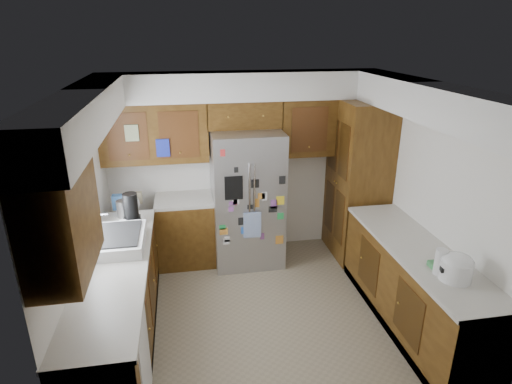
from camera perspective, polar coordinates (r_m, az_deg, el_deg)
The scene contains 12 objects.
floor at distance 5.02m, azimuth 1.09°, elevation -15.58°, with size 3.60×3.60×0.00m, color gray.
room_shell at distance 4.53m, azimuth -0.95°, elevation 6.01°, with size 3.64×3.24×2.52m.
left_counter_run at distance 4.77m, azimuth -15.59°, elevation -12.38°, with size 1.36×3.20×0.92m.
right_counter_run at distance 4.90m, azimuth 20.18°, elevation -12.14°, with size 0.63×2.25×0.92m.
pantry at distance 5.92m, azimuth 13.39°, elevation 1.47°, with size 0.60×0.90×2.15m, color #45280D.
fridge at distance 5.63m, azimuth -1.19°, elevation -0.87°, with size 0.90×0.79×1.80m.
bridge_cabinet at distance 5.54m, azimuth -1.64°, elevation 10.37°, with size 0.96×0.34×0.35m, color #45280D.
fridge_top_items at distance 5.44m, azimuth -3.40°, elevation 13.40°, with size 0.65×0.29×0.29m.
sink_assembly at distance 4.58m, azimuth -17.91°, elevation -6.08°, with size 0.52×0.70×0.37m.
left_counter_clutter at distance 5.20m, azimuth -16.61°, elevation -1.87°, with size 0.37×0.86×0.38m.
rice_cooker at distance 4.17m, azimuth 25.18°, elevation -8.98°, with size 0.29×0.28×0.25m.
paper_towel at distance 4.20m, azimuth 23.39°, elevation -8.55°, with size 0.11×0.11×0.24m, color white.
Camera 1 is at (-0.79, -3.96, 2.98)m, focal length 30.00 mm.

